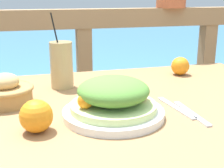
# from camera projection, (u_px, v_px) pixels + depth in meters

# --- Properties ---
(patio_table) EXTENTS (1.19, 0.89, 0.77)m
(patio_table) POSITION_uv_depth(u_px,v_px,m) (127.00, 138.00, 0.92)
(patio_table) COLOR #997047
(patio_table) RESTS_ON ground_plane
(railing_fence) EXTENTS (2.80, 0.08, 1.01)m
(railing_fence) POSITION_uv_depth(u_px,v_px,m) (85.00, 73.00, 1.56)
(railing_fence) COLOR #937551
(railing_fence) RESTS_ON ground_plane
(sea_backdrop) EXTENTS (12.00, 4.00, 0.47)m
(sea_backdrop) POSITION_uv_depth(u_px,v_px,m) (51.00, 61.00, 4.01)
(sea_backdrop) COLOR teal
(sea_backdrop) RESTS_ON ground_plane
(salad_plate) EXTENTS (0.27, 0.27, 0.11)m
(salad_plate) POSITION_uv_depth(u_px,v_px,m) (113.00, 100.00, 0.81)
(salad_plate) COLOR white
(salad_plate) RESTS_ON patio_table
(drink_glass) EXTENTS (0.08, 0.08, 0.25)m
(drink_glass) POSITION_uv_depth(u_px,v_px,m) (62.00, 65.00, 1.06)
(drink_glass) COLOR tan
(drink_glass) RESTS_ON patio_table
(bread_basket) EXTENTS (0.16, 0.16, 0.09)m
(bread_basket) POSITION_uv_depth(u_px,v_px,m) (6.00, 92.00, 0.91)
(bread_basket) COLOR #AD7F47
(bread_basket) RESTS_ON patio_table
(fork) EXTENTS (0.04, 0.18, 0.00)m
(fork) POSITION_uv_depth(u_px,v_px,m) (176.00, 108.00, 0.88)
(fork) COLOR silver
(fork) RESTS_ON patio_table
(knife) EXTENTS (0.02, 0.18, 0.00)m
(knife) POSITION_uv_depth(u_px,v_px,m) (191.00, 113.00, 0.84)
(knife) COLOR silver
(knife) RESTS_ON patio_table
(orange_near_basket) EXTENTS (0.08, 0.08, 0.08)m
(orange_near_basket) POSITION_uv_depth(u_px,v_px,m) (36.00, 116.00, 0.73)
(orange_near_basket) COLOR orange
(orange_near_basket) RESTS_ON patio_table
(orange_near_glass) EXTENTS (0.07, 0.07, 0.07)m
(orange_near_glass) POSITION_uv_depth(u_px,v_px,m) (180.00, 66.00, 1.24)
(orange_near_glass) COLOR orange
(orange_near_glass) RESTS_ON patio_table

